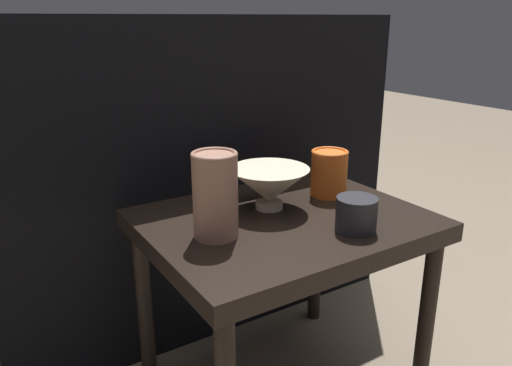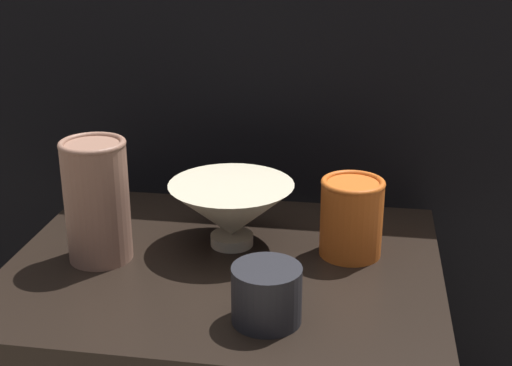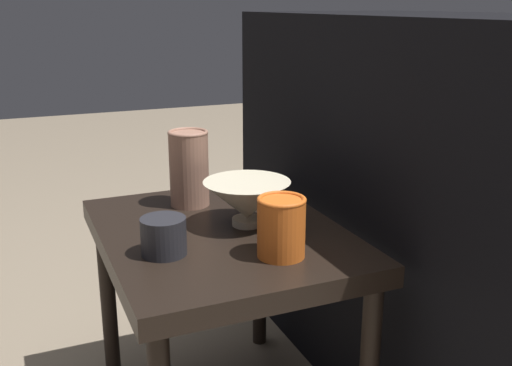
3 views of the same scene
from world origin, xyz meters
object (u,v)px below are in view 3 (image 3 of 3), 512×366
Objects in this scene: bowl at (247,200)px; vase_colorful_right at (281,226)px; vase_textured_left at (189,167)px; cup at (164,236)px.

bowl is 1.60× the size of vase_colorful_right.
bowl is at bearing 22.14° from vase_textured_left.
vase_colorful_right reaches higher than cup.
cup is (0.08, -0.19, -0.02)m from bowl.
vase_textured_left is 0.34m from vase_colorful_right.
vase_colorful_right is 1.34× the size of cup.
cup is (-0.09, -0.19, -0.02)m from vase_colorful_right.
vase_textured_left reaches higher than bowl.
vase_textured_left reaches higher than vase_colorful_right.
vase_colorful_right is (0.34, 0.07, -0.03)m from vase_textured_left.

